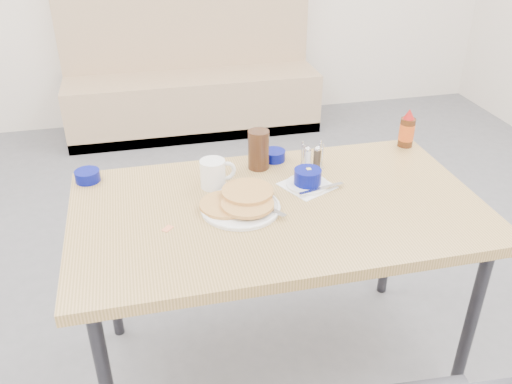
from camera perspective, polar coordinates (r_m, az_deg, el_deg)
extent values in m
cube|color=tan|center=(4.29, -6.57, 9.34)|extent=(1.90, 0.55, 0.45)
cube|color=tan|center=(4.35, -7.34, 16.43)|extent=(1.90, 0.12, 1.00)
cube|color=#2D2D33|center=(4.36, -6.43, 7.06)|extent=(1.90, 0.55, 0.08)
cube|color=tan|center=(1.86, 2.34, -1.88)|extent=(1.40, 0.80, 0.04)
cylinder|color=#2D2D33|center=(2.10, 21.57, -13.08)|extent=(0.04, 0.04, 0.72)
cylinder|color=#2D2D33|center=(2.30, -15.26, -7.61)|extent=(0.04, 0.04, 0.72)
cylinder|color=#2D2D33|center=(2.52, 13.96, -3.73)|extent=(0.04, 0.04, 0.72)
cylinder|color=white|center=(1.82, -1.64, -1.67)|extent=(0.27, 0.27, 0.01)
cylinder|color=#E19C55|center=(1.82, -3.19, -1.31)|extent=(0.18, 0.18, 0.01)
cylinder|color=#E19C55|center=(1.80, -0.90, -1.26)|extent=(0.18, 0.18, 0.01)
cylinder|color=#E19C55|center=(1.85, -0.91, 0.07)|extent=(0.18, 0.18, 0.01)
cube|color=silver|center=(1.80, 1.70, -1.85)|extent=(0.08, 0.11, 0.00)
cylinder|color=white|center=(1.95, -4.57, 1.94)|extent=(0.09, 0.09, 0.10)
cylinder|color=black|center=(1.92, -4.62, 3.15)|extent=(0.08, 0.08, 0.00)
torus|color=white|center=(1.96, -3.17, 2.21)|extent=(0.08, 0.03, 0.08)
cube|color=white|center=(1.97, 5.40, 0.68)|extent=(0.22, 0.22, 0.00)
cylinder|color=white|center=(1.97, 5.41, 0.84)|extent=(0.15, 0.15, 0.01)
cylinder|color=#040B6E|center=(1.96, 5.46, 1.64)|extent=(0.10, 0.10, 0.05)
cylinder|color=white|center=(1.95, 5.49, 2.20)|extent=(0.09, 0.09, 0.01)
cube|color=#F4DB60|center=(1.95, 5.58, 2.37)|extent=(0.02, 0.02, 0.01)
cube|color=silver|center=(1.93, 6.90, 0.37)|extent=(0.18, 0.06, 0.00)
cylinder|color=#040B6E|center=(2.09, -17.32, 1.63)|extent=(0.09, 0.09, 0.04)
cylinder|color=#040B6E|center=(2.15, 1.90, 3.88)|extent=(0.09, 0.09, 0.04)
cylinder|color=#371F11|center=(2.06, 0.27, 4.49)|extent=(0.10, 0.10, 0.15)
cube|color=silver|center=(2.11, 5.87, 2.72)|extent=(0.09, 0.06, 0.00)
cylinder|color=silver|center=(2.07, 5.10, 3.68)|extent=(0.01, 0.01, 0.10)
cylinder|color=silver|center=(2.08, 7.02, 3.80)|extent=(0.01, 0.01, 0.10)
cylinder|color=silver|center=(2.10, 4.88, 4.11)|extent=(0.01, 0.01, 0.10)
cylinder|color=silver|center=(2.11, 6.77, 4.23)|extent=(0.01, 0.01, 0.10)
cylinder|color=silver|center=(2.09, 5.40, 3.54)|extent=(0.03, 0.03, 0.07)
cylinder|color=#3F3326|center=(2.10, 6.44, 3.61)|extent=(0.03, 0.03, 0.07)
cylinder|color=#47230F|center=(2.33, 15.57, 6.07)|extent=(0.06, 0.06, 0.12)
cylinder|color=orange|center=(2.33, 15.58, 6.12)|extent=(0.06, 0.06, 0.07)
cone|color=#AB1310|center=(2.30, 15.84, 7.92)|extent=(0.05, 0.05, 0.04)
cube|color=#F17E50|center=(1.75, -9.29, -3.82)|extent=(0.04, 0.04, 0.00)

